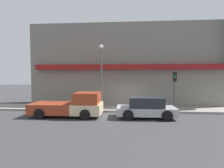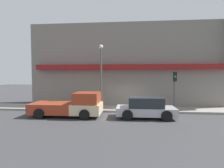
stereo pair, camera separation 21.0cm
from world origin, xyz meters
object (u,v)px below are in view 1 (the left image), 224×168
object	(u,v)px
pickup_truck	(72,106)
parked_car	(146,108)
traffic_light	(174,84)
fire_hydrant	(77,105)
street_lamp	(101,69)

from	to	relation	value
pickup_truck	parked_car	world-z (taller)	pickup_truck
parked_car	traffic_light	bearing A→B (deg)	36.04
parked_car	traffic_light	world-z (taller)	traffic_light
fire_hydrant	street_lamp	xyz separation A→B (m)	(2.17, -0.00, 3.18)
fire_hydrant	street_lamp	distance (m)	3.85
fire_hydrant	parked_car	bearing A→B (deg)	-19.36
pickup_truck	traffic_light	size ratio (longest dim) A/B	1.66
pickup_truck	street_lamp	distance (m)	4.06
fire_hydrant	street_lamp	bearing A→B (deg)	-0.08
fire_hydrant	pickup_truck	bearing A→B (deg)	-85.78
pickup_truck	traffic_light	world-z (taller)	traffic_light
street_lamp	traffic_light	xyz separation A→B (m)	(6.25, 0.00, -1.25)
parked_car	fire_hydrant	xyz separation A→B (m)	(-5.83, 2.05, -0.24)
parked_car	pickup_truck	bearing A→B (deg)	177.78
traffic_light	fire_hydrant	bearing A→B (deg)	-179.99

